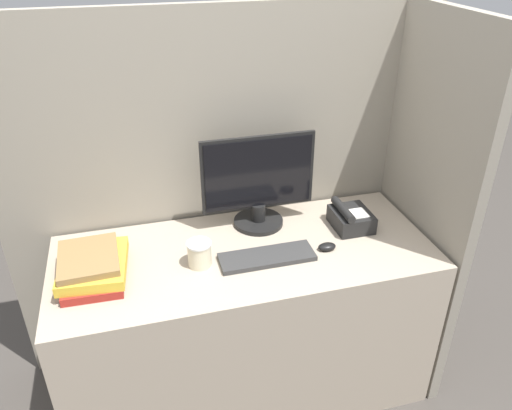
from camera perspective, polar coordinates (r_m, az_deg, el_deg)
The scene contains 9 objects.
cubicle_panel_rear at distance 2.27m, azimuth -3.48°, elevation 1.17°, with size 1.92×0.04×1.65m.
cubicle_panel_right at distance 2.29m, azimuth 18.30°, elevation -0.14°, with size 0.04×0.70×1.65m.
desk at distance 2.25m, azimuth -1.16°, elevation -13.18°, with size 1.52×0.64×0.75m.
monitor at distance 2.10m, azimuth 0.27°, elevation 2.29°, with size 0.48×0.22×0.41m.
keyboard at distance 1.97m, azimuth 1.27°, elevation -5.96°, with size 0.38×0.13×0.02m.
mouse at distance 2.04m, azimuth 8.12°, elevation -4.73°, with size 0.07×0.05×0.03m.
coffee_cup at distance 1.93m, azimuth -6.48°, elevation -5.55°, with size 0.10×0.10×0.10m.
book_stack at distance 1.95m, azimuth -18.18°, elevation -6.70°, with size 0.26×0.32×0.10m.
desk_telephone at distance 2.19m, azimuth 10.74°, elevation -1.49°, with size 0.16×0.18×0.11m.
Camera 1 is at (-0.39, -1.28, 1.90)m, focal length 35.00 mm.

